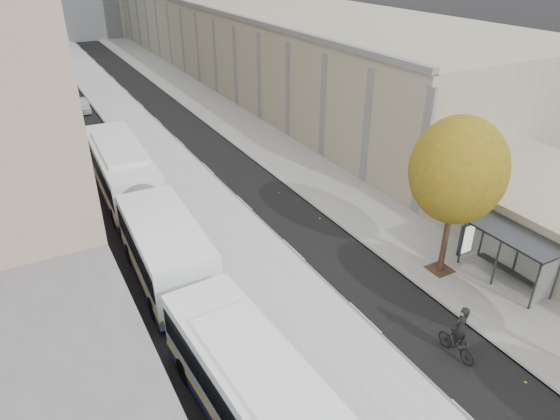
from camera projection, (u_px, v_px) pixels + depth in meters
bus_platform at (156, 150)px, 37.80m from camera, size 4.25×150.00×0.15m
sidewalk at (251, 133)px, 41.20m from camera, size 4.75×150.00×0.08m
building_tan at (232, 27)px, 66.55m from camera, size 18.00×92.00×8.00m
bus_shelter at (515, 241)px, 22.27m from camera, size 1.90×4.40×2.53m
tree_c at (458, 171)px, 21.51m from camera, size 4.20×4.20×7.28m
bus_far at (137, 198)px, 26.98m from camera, size 3.40×18.93×3.14m
cyclist at (458, 338)px, 18.69m from camera, size 0.67×1.80×2.30m
distant_car at (82, 105)px, 46.40m from camera, size 1.78×3.72×1.23m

